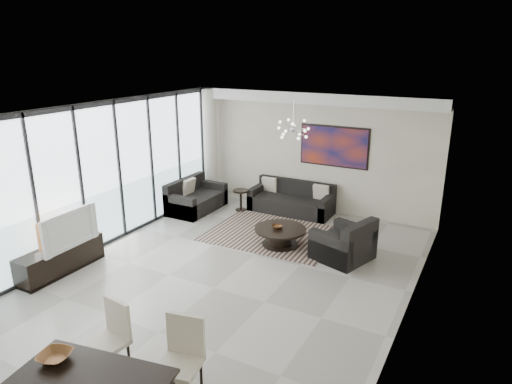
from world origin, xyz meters
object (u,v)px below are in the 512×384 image
Objects in this scene: coffee_table at (280,236)px; tv_console at (61,259)px; television at (66,229)px; sofa_main at (292,202)px; dining_table at (92,384)px.

tv_console reaches higher than coffee_table.
sofa_main is at bearing -26.32° from television.
dining_table is (3.15, -2.36, -0.26)m from television.
tv_console is 0.62m from television.
coffee_table is at bearing -46.39° from television.
tv_console is 1.39× the size of television.
television is at bearing -114.88° from sofa_main.
coffee_table is 4.18m from tv_console.
coffee_table is at bearing 44.18° from tv_console.
coffee_table is 0.62× the size of dining_table.
sofa_main is 7.23m from dining_table.
tv_console is (-3.00, -2.91, 0.04)m from coffee_table.
sofa_main is at bearing 63.90° from tv_console.
television is at bearing 23.58° from tv_console.
television is (-2.84, -2.84, 0.63)m from coffee_table.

